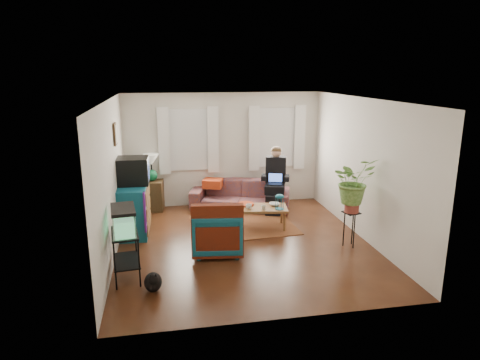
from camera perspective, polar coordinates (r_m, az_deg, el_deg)
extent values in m
cube|color=#4F2B14|center=(7.91, 0.53, -8.46)|extent=(4.50, 5.00, 0.01)
cube|color=white|center=(7.30, 0.58, 10.70)|extent=(4.50, 5.00, 0.01)
cube|color=silver|center=(9.91, -2.21, 4.08)|extent=(4.50, 0.01, 2.60)
cube|color=silver|center=(5.17, 5.89, -5.69)|extent=(4.50, 0.01, 2.60)
cube|color=silver|center=(7.42, -16.77, -0.04)|extent=(0.01, 5.00, 2.60)
cube|color=silver|center=(8.22, 16.15, 1.38)|extent=(0.01, 5.00, 2.60)
cube|color=white|center=(9.77, -6.88, 5.32)|extent=(1.08, 0.04, 1.38)
cube|color=white|center=(10.10, 4.85, 5.67)|extent=(1.08, 0.04, 1.38)
cube|color=white|center=(9.69, -6.85, 5.25)|extent=(1.36, 0.06, 1.50)
cube|color=white|center=(10.03, 4.97, 5.60)|extent=(1.36, 0.06, 1.50)
cube|color=#3D2616|center=(8.12, -16.25, 5.89)|extent=(0.04, 0.32, 0.40)
cube|color=brown|center=(8.78, 0.41, -6.02)|extent=(2.12, 1.75, 0.01)
imported|color=brown|center=(9.72, 0.03, -1.37)|extent=(2.36, 1.53, 0.86)
cube|color=#412918|center=(9.85, -11.54, -2.02)|extent=(0.52, 0.52, 0.68)
cube|color=#115A67|center=(8.49, -14.01, -3.82)|extent=(0.58, 1.09, 0.96)
cube|color=black|center=(8.39, -14.09, 1.21)|extent=(0.61, 0.56, 0.51)
cube|color=black|center=(6.71, -14.95, -9.77)|extent=(0.45, 0.71, 0.75)
cube|color=#7FD899|center=(6.51, -15.27, -5.16)|extent=(0.41, 0.65, 0.40)
ellipsoid|color=black|center=(6.39, -11.54, -12.95)|extent=(0.29, 0.41, 0.33)
imported|color=#125971|center=(7.42, -3.03, -6.48)|extent=(0.92, 0.88, 0.86)
cube|color=#9E0A0A|center=(7.05, -3.03, -6.07)|extent=(0.88, 0.30, 0.71)
cube|color=brown|center=(8.61, 2.72, -4.99)|extent=(1.13, 0.73, 0.44)
imported|color=white|center=(8.42, 1.17, -3.53)|extent=(0.14, 0.14, 0.09)
imported|color=beige|center=(8.36, 3.16, -3.68)|extent=(0.11, 0.11, 0.09)
imported|color=white|center=(8.64, 4.60, -3.23)|extent=(0.24, 0.24, 0.05)
cylinder|color=#B21414|center=(8.65, 0.78, -3.22)|extent=(0.37, 0.37, 0.04)
cube|color=black|center=(7.93, 14.47, -6.37)|extent=(0.33, 0.33, 0.64)
imported|color=#599947|center=(7.70, 14.83, -1.01)|extent=(0.86, 0.79, 0.82)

